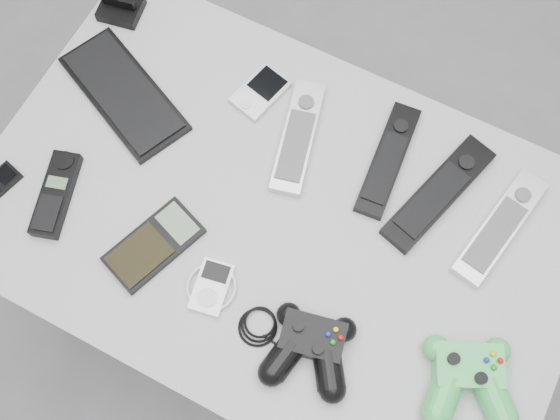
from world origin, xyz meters
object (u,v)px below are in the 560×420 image
at_px(pda_keyboard, 124,93).
at_px(controller_black, 310,346).
at_px(cordless_handset, 56,194).
at_px(mp3_player, 211,287).
at_px(remote_black_a, 388,159).
at_px(remote_silver_a, 298,137).
at_px(desk, 279,228).
at_px(calculator, 154,245).
at_px(controller_green, 469,376).
at_px(remote_silver_b, 500,227).
at_px(remote_black_b, 439,193).
at_px(pda, 260,92).

distance_m(pda_keyboard, controller_black, 0.59).
bearing_deg(cordless_handset, mp3_player, -20.46).
height_order(remote_black_a, controller_black, controller_black).
height_order(remote_silver_a, mp3_player, remote_silver_a).
xyz_separation_m(desk, pda_keyboard, (-0.37, 0.08, 0.07)).
height_order(pda_keyboard, controller_black, controller_black).
distance_m(remote_silver_a, cordless_handset, 0.45).
height_order(calculator, controller_green, controller_green).
distance_m(remote_black_a, remote_silver_b, 0.23).
bearing_deg(controller_green, remote_black_b, 95.75).
bearing_deg(pda, mp3_player, -60.81).
height_order(remote_silver_b, cordless_handset, cordless_handset).
bearing_deg(controller_green, controller_black, 171.66).
bearing_deg(remote_black_a, cordless_handset, -151.28).
relative_size(pda, controller_black, 0.43).
relative_size(mp3_player, controller_black, 0.37).
distance_m(remote_black_b, cordless_handset, 0.69).
height_order(remote_black_a, controller_green, controller_green).
bearing_deg(controller_black, calculator, 161.75).
height_order(cordless_handset, controller_black, controller_black).
height_order(remote_black_b, remote_silver_b, same).
bearing_deg(controller_black, remote_black_a, 81.48).
distance_m(controller_black, controller_green, 0.26).
xyz_separation_m(desk, cordless_handset, (-0.37, -0.15, 0.07)).
relative_size(remote_silver_a, remote_black_a, 1.00).
height_order(controller_black, controller_green, controller_green).
bearing_deg(calculator, remote_black_b, 57.87).
relative_size(pda, remote_black_a, 0.46).
relative_size(remote_silver_b, controller_green, 1.45).
bearing_deg(mp3_player, pda_keyboard, 132.40).
distance_m(cordless_handset, calculator, 0.20).
relative_size(pda_keyboard, cordless_handset, 1.74).
bearing_deg(pda, remote_silver_b, 8.46).
relative_size(remote_black_b, remote_silver_b, 1.08).
bearing_deg(mp3_player, remote_black_b, 39.89).
relative_size(remote_silver_a, cordless_handset, 1.42).
bearing_deg(remote_black_a, controller_green, -52.59).
bearing_deg(pda_keyboard, remote_silver_b, 30.17).
bearing_deg(controller_green, cordless_handset, 158.09).
bearing_deg(desk, pda_keyboard, 167.42).
xyz_separation_m(calculator, controller_black, (0.32, -0.03, 0.02)).
height_order(pda, remote_black_a, remote_black_a).
bearing_deg(pda_keyboard, remote_black_a, 35.90).
xyz_separation_m(remote_silver_b, controller_green, (0.04, -0.27, 0.01)).
bearing_deg(remote_black_b, desk, -128.36).
relative_size(pda, remote_black_b, 0.42).
height_order(remote_black_a, cordless_handset, cordless_handset).
xyz_separation_m(remote_silver_b, cordless_handset, (-0.73, -0.31, 0.00)).
height_order(pda, remote_silver_b, remote_silver_b).
relative_size(remote_black_b, mp3_player, 2.75).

